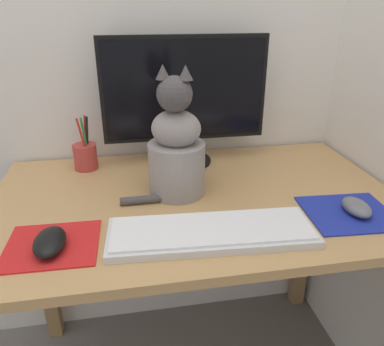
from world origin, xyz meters
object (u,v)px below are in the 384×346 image
Objects in this scene: cat at (176,149)px; pen_cup at (85,156)px; keyboard at (210,232)px; computer_mouse_right at (357,207)px; computer_mouse_left at (50,242)px; monitor at (185,97)px.

cat is 2.04× the size of pen_cup.
cat reaches higher than keyboard.
keyboard is 5.01× the size of computer_mouse_right.
computer_mouse_left is 0.39m from cat.
monitor reaches higher than cat.
computer_mouse_right is (0.38, 0.03, 0.01)m from keyboard.
computer_mouse_right is 0.55× the size of pen_cup.
computer_mouse_right is at bearing -48.20° from monitor.
keyboard is at bearing -55.36° from pen_cup.
pen_cup is (-0.31, 0.45, 0.03)m from keyboard.
monitor reaches higher than keyboard.
monitor is 0.49m from keyboard.
computer_mouse_left is 0.33× the size of cat.
cat is (-0.05, 0.23, 0.12)m from keyboard.
cat is at bearing -39.67° from pen_cup.
pen_cup is (-0.32, 0.00, -0.18)m from monitor.
keyboard is 2.77× the size of pen_cup.
pen_cup is at bearing 160.01° from cat.
pen_cup is at bearing 84.50° from computer_mouse_left.
computer_mouse_left reaches higher than keyboard.
keyboard is at bearing -91.73° from monitor.
monitor reaches higher than pen_cup.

